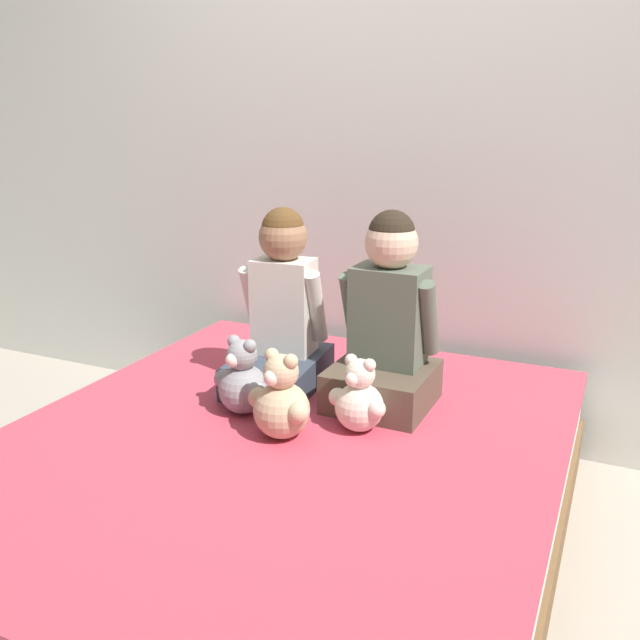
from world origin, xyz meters
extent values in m
plane|color=#B2A899|center=(0.00, 0.00, 0.00)|extent=(14.00, 14.00, 0.00)
cube|color=silver|center=(0.00, 1.03, 1.25)|extent=(8.00, 0.06, 2.50)
cube|color=brown|center=(0.00, 0.00, 0.10)|extent=(1.61, 1.88, 0.20)
cube|color=white|center=(0.00, 0.00, 0.28)|extent=(1.58, 1.84, 0.16)
cube|color=#C64256|center=(0.00, 0.00, 0.38)|extent=(1.60, 1.86, 0.03)
cube|color=#384251|center=(-0.18, 0.34, 0.45)|extent=(0.32, 0.42, 0.11)
cube|color=silver|center=(-0.19, 0.40, 0.67)|extent=(0.21, 0.16, 0.33)
sphere|color=#9E7051|center=(-0.19, 0.40, 0.91)|extent=(0.17, 0.17, 0.17)
sphere|color=brown|center=(-0.19, 0.40, 0.94)|extent=(0.15, 0.15, 0.15)
cylinder|color=silver|center=(-0.31, 0.39, 0.68)|extent=(0.07, 0.15, 0.27)
cylinder|color=silver|center=(-0.07, 0.41, 0.68)|extent=(0.07, 0.15, 0.27)
cube|color=brown|center=(0.20, 0.34, 0.46)|extent=(0.32, 0.33, 0.13)
cube|color=#5B6656|center=(0.20, 0.39, 0.68)|extent=(0.23, 0.17, 0.32)
sphere|color=beige|center=(0.20, 0.39, 0.92)|extent=(0.17, 0.17, 0.17)
sphere|color=#2D2319|center=(0.20, 0.39, 0.95)|extent=(0.15, 0.15, 0.15)
cylinder|color=#5B6656|center=(0.07, 0.39, 0.69)|extent=(0.06, 0.14, 0.26)
cylinder|color=#5B6656|center=(0.33, 0.39, 0.69)|extent=(0.06, 0.14, 0.26)
sphere|color=#939399|center=(-0.18, 0.10, 0.47)|extent=(0.16, 0.16, 0.16)
sphere|color=#939399|center=(-0.18, 0.10, 0.59)|extent=(0.10, 0.10, 0.10)
sphere|color=white|center=(-0.19, 0.06, 0.58)|extent=(0.04, 0.04, 0.04)
sphere|color=#939399|center=(-0.22, 0.11, 0.62)|extent=(0.04, 0.04, 0.04)
sphere|color=#939399|center=(-0.15, 0.09, 0.62)|extent=(0.04, 0.04, 0.04)
sphere|color=#939399|center=(-0.26, 0.11, 0.49)|extent=(0.06, 0.06, 0.06)
sphere|color=#939399|center=(-0.11, 0.07, 0.49)|extent=(0.06, 0.06, 0.06)
sphere|color=silver|center=(0.20, 0.14, 0.47)|extent=(0.15, 0.15, 0.15)
sphere|color=silver|center=(0.20, 0.14, 0.57)|extent=(0.09, 0.09, 0.09)
sphere|color=white|center=(0.19, 0.10, 0.57)|extent=(0.04, 0.04, 0.04)
sphere|color=silver|center=(0.17, 0.15, 0.61)|extent=(0.04, 0.04, 0.04)
sphere|color=silver|center=(0.23, 0.13, 0.61)|extent=(0.04, 0.04, 0.04)
sphere|color=silver|center=(0.13, 0.14, 0.48)|extent=(0.06, 0.06, 0.06)
sphere|color=silver|center=(0.27, 0.11, 0.48)|extent=(0.06, 0.06, 0.06)
sphere|color=#D1B78E|center=(0.01, 0.00, 0.48)|extent=(0.17, 0.17, 0.17)
sphere|color=#D1B78E|center=(0.01, 0.00, 0.60)|extent=(0.10, 0.10, 0.10)
sphere|color=white|center=(0.00, -0.04, 0.59)|extent=(0.05, 0.05, 0.05)
sphere|color=#D1B78E|center=(-0.03, 0.01, 0.64)|extent=(0.04, 0.04, 0.04)
sphere|color=#D1B78E|center=(0.04, -0.01, 0.64)|extent=(0.04, 0.04, 0.04)
sphere|color=#D1B78E|center=(-0.07, 0.01, 0.50)|extent=(0.06, 0.06, 0.06)
sphere|color=#D1B78E|center=(0.08, -0.04, 0.50)|extent=(0.06, 0.06, 0.06)
camera|label=1|loc=(0.87, -1.61, 1.31)|focal=38.00mm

